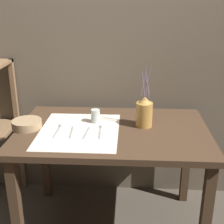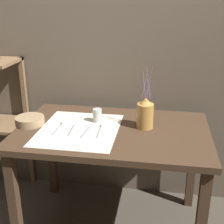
# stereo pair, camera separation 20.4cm
# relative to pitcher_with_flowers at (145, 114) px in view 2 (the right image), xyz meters

# --- Properties ---
(stone_wall_back) EXTENTS (7.00, 0.06, 2.40)m
(stone_wall_back) POSITION_rel_pitcher_with_flowers_xyz_m (-0.21, 0.46, 0.31)
(stone_wall_back) COLOR brown
(stone_wall_back) RESTS_ON ground_plane
(wooden_table) EXTENTS (1.28, 0.82, 0.79)m
(wooden_table) POSITION_rel_pitcher_with_flowers_xyz_m (-0.21, -0.06, -0.20)
(wooden_table) COLOR #422D1E
(wooden_table) RESTS_ON ground_plane
(linen_cloth) EXTENTS (0.51, 0.61, 0.00)m
(linen_cloth) POSITION_rel_pitcher_with_flowers_xyz_m (-0.43, -0.11, -0.10)
(linen_cloth) COLOR beige
(linen_cloth) RESTS_ON wooden_table
(pitcher_with_flowers) EXTENTS (0.11, 0.11, 0.42)m
(pitcher_with_flowers) POSITION_rel_pitcher_with_flowers_xyz_m (0.00, 0.00, 0.00)
(pitcher_with_flowers) COLOR #B7843D
(pitcher_with_flowers) RESTS_ON wooden_table
(wooden_bowl) EXTENTS (0.20, 0.20, 0.05)m
(wooden_bowl) POSITION_rel_pitcher_with_flowers_xyz_m (-0.78, -0.08, -0.07)
(wooden_bowl) COLOR #9E7F5B
(wooden_bowl) RESTS_ON wooden_table
(glass_tumbler_near) EXTENTS (0.06, 0.06, 0.09)m
(glass_tumbler_near) POSITION_rel_pitcher_with_flowers_xyz_m (-0.33, 0.04, -0.05)
(glass_tumbler_near) COLOR #B7C1BC
(glass_tumbler_near) RESTS_ON wooden_table
(spoon_outer) EXTENTS (0.03, 0.19, 0.02)m
(spoon_outer) POSITION_rel_pitcher_with_flowers_xyz_m (-0.57, -0.08, -0.09)
(spoon_outer) COLOR #939399
(spoon_outer) RESTS_ON wooden_table
(fork_outer) EXTENTS (0.02, 0.18, 0.00)m
(fork_outer) POSITION_rel_pitcher_with_flowers_xyz_m (-0.47, -0.14, -0.09)
(fork_outer) COLOR #939399
(fork_outer) RESTS_ON wooden_table
(knife_center) EXTENTS (0.03, 0.18, 0.00)m
(knife_center) POSITION_rel_pitcher_with_flowers_xyz_m (-0.37, -0.15, -0.09)
(knife_center) COLOR #939399
(knife_center) RESTS_ON wooden_table
(spoon_inner) EXTENTS (0.02, 0.19, 0.02)m
(spoon_inner) POSITION_rel_pitcher_with_flowers_xyz_m (-0.29, -0.08, -0.09)
(spoon_inner) COLOR #939399
(spoon_inner) RESTS_ON wooden_table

